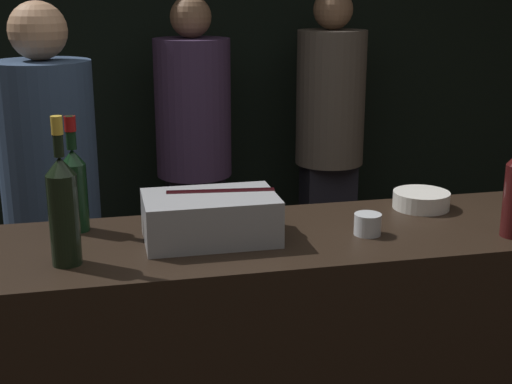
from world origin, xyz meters
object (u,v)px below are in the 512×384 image
at_px(bowl_white, 421,199).
at_px(person_blond_tee, 194,144).
at_px(red_wine_bottle_burgundy, 74,185).
at_px(champagne_bottle, 63,207).
at_px(ice_bin_with_bottles, 212,215).
at_px(person_in_hoodie, 330,133).
at_px(person_grey_polo, 52,204).
at_px(candle_votive, 368,224).

height_order(bowl_white, person_blond_tee, person_blond_tee).
relative_size(red_wine_bottle_burgundy, champagne_bottle, 0.88).
bearing_deg(ice_bin_with_bottles, red_wine_bottle_burgundy, 156.50).
xyz_separation_m(person_in_hoodie, person_blond_tee, (-0.76, -0.02, -0.02)).
height_order(bowl_white, person_in_hoodie, person_in_hoodie).
distance_m(ice_bin_with_bottles, person_grey_polo, 1.01).
relative_size(candle_votive, champagne_bottle, 0.20).
height_order(ice_bin_with_bottles, red_wine_bottle_burgundy, red_wine_bottle_burgundy).
distance_m(bowl_white, person_grey_polo, 1.38).
relative_size(bowl_white, person_in_hoodie, 0.10).
bearing_deg(person_in_hoodie, candle_votive, 24.41).
bearing_deg(bowl_white, ice_bin_with_bottles, -168.35).
bearing_deg(person_grey_polo, bowl_white, 19.51).
relative_size(champagne_bottle, person_in_hoodie, 0.22).
bearing_deg(candle_votive, bowl_white, 37.81).
bearing_deg(ice_bin_with_bottles, champagne_bottle, -165.31).
bearing_deg(bowl_white, champagne_bottle, -167.25).
xyz_separation_m(bowl_white, person_blond_tee, (-0.49, 1.69, -0.16)).
relative_size(ice_bin_with_bottles, candle_votive, 4.80).
bearing_deg(person_in_hoodie, bowl_white, 30.81).
bearing_deg(red_wine_bottle_burgundy, candle_votive, -15.10).
bearing_deg(person_in_hoodie, champagne_bottle, 5.36).
distance_m(ice_bin_with_bottles, person_blond_tee, 1.85).
distance_m(candle_votive, champagne_bottle, 0.82).
relative_size(person_in_hoodie, person_grey_polo, 1.02).
bearing_deg(person_in_hoodie, person_blond_tee, -48.47).
xyz_separation_m(person_in_hoodie, person_grey_polo, (-1.43, -0.98, -0.02)).
xyz_separation_m(bowl_white, red_wine_bottle_burgundy, (-1.05, 0.02, 0.10)).
relative_size(ice_bin_with_bottles, bowl_white, 2.09).
height_order(person_in_hoodie, person_grey_polo, person_in_hoodie).
bearing_deg(champagne_bottle, ice_bin_with_bottles, 14.69).
height_order(ice_bin_with_bottles, candle_votive, ice_bin_with_bottles).
xyz_separation_m(red_wine_bottle_burgundy, person_blond_tee, (0.56, 1.67, -0.26)).
height_order(candle_votive, person_blond_tee, person_blond_tee).
height_order(red_wine_bottle_burgundy, person_blond_tee, person_blond_tee).
bearing_deg(person_grey_polo, ice_bin_with_bottles, -9.62).
bearing_deg(champagne_bottle, person_blond_tee, 73.30).
bearing_deg(champagne_bottle, red_wine_bottle_burgundy, 85.48).
xyz_separation_m(red_wine_bottle_burgundy, person_in_hoodie, (1.31, 1.69, -0.24)).
distance_m(red_wine_bottle_burgundy, person_blond_tee, 1.78).
bearing_deg(person_blond_tee, champagne_bottle, 151.80).
bearing_deg(candle_votive, person_in_hoodie, 74.68).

